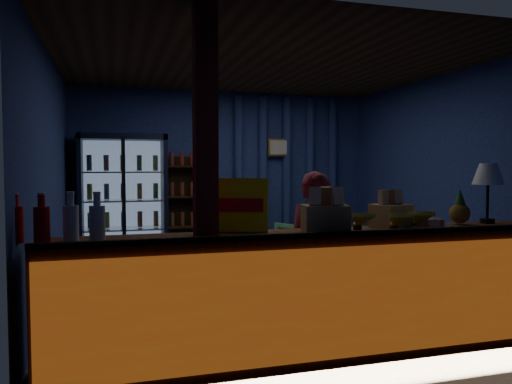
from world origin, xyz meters
TOP-DOWN VIEW (x-y plane):
  - ground at (0.00, 0.00)m, footprint 4.60×4.60m
  - room_walls at (0.00, 0.00)m, footprint 4.60×4.60m
  - counter at (0.00, -1.91)m, footprint 4.40×0.57m
  - support_post at (-1.05, -1.90)m, footprint 0.16×0.16m
  - beverage_cooler at (-1.55, 1.92)m, footprint 1.20×0.62m
  - bottle_shelf at (-0.70, 2.06)m, footprint 0.50×0.28m
  - curtain_folds at (1.00, 2.14)m, footprint 1.74×0.14m
  - framed_picture at (0.85, 2.10)m, footprint 0.36×0.04m
  - shopkeeper at (-0.00, -1.45)m, footprint 0.60×0.50m
  - green_chair at (1.03, 1.30)m, footprint 0.95×0.96m
  - side_table at (0.20, 1.53)m, footprint 0.57×0.48m
  - yellow_sign at (-0.79, -1.69)m, footprint 0.52×0.27m
  - soda_bottles at (-2.05, -1.88)m, footprint 0.62×0.18m
  - snack_box_left at (-0.15, -1.97)m, footprint 0.38×0.33m
  - snack_box_centre at (0.54, -1.75)m, footprint 0.36×0.32m
  - pastry_tray at (0.80, -1.85)m, footprint 0.44×0.44m
  - banana_bunches at (0.45, -1.92)m, footprint 0.77×0.30m
  - table_lamp at (1.50, -1.75)m, footprint 0.27×0.27m
  - pineapple at (1.20, -1.77)m, footprint 0.17×0.17m

SIDE VIEW (x-z plane):
  - ground at x=0.00m, z-range 0.00..0.00m
  - side_table at x=0.20m, z-range -0.04..0.49m
  - green_chair at x=1.03m, z-range 0.00..0.66m
  - counter at x=0.00m, z-range -0.02..0.97m
  - shopkeeper at x=0.00m, z-range 0.00..1.41m
  - bottle_shelf at x=-0.70m, z-range -0.01..1.59m
  - beverage_cooler at x=-1.55m, z-range -0.02..1.88m
  - pastry_tray at x=0.80m, z-range 0.94..1.01m
  - banana_bunches at x=0.45m, z-range 0.95..1.12m
  - snack_box_centre at x=0.54m, z-range 0.90..1.22m
  - snack_box_left at x=-0.15m, z-range 0.90..1.25m
  - pineapple at x=1.20m, z-range 0.92..1.23m
  - soda_bottles at x=-2.05m, z-range 0.92..1.25m
  - yellow_sign at x=-0.79m, z-range 0.95..1.36m
  - support_post at x=-1.05m, z-range 0.00..2.60m
  - curtain_folds at x=1.00m, z-range 0.05..2.55m
  - table_lamp at x=1.50m, z-range 1.10..1.63m
  - room_walls at x=0.00m, z-range -0.73..3.87m
  - framed_picture at x=0.85m, z-range 1.61..1.89m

